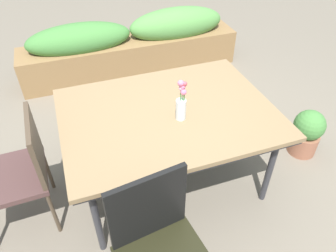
% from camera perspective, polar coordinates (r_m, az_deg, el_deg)
% --- Properties ---
extents(ground_plane, '(12.00, 12.00, 0.00)m').
position_cam_1_polar(ground_plane, '(2.91, 0.79, -7.40)').
color(ground_plane, '#756B5B').
extents(dining_table, '(1.54, 1.15, 0.72)m').
position_cam_1_polar(dining_table, '(2.36, -0.00, 1.61)').
color(dining_table, '#8C704C').
rests_on(dining_table, ground).
extents(chair_near_left, '(0.53, 0.53, 0.94)m').
position_cam_1_polar(chair_near_left, '(1.84, -1.46, -20.56)').
color(chair_near_left, black).
rests_on(chair_near_left, ground).
extents(chair_end_left, '(0.50, 0.50, 0.88)m').
position_cam_1_polar(chair_end_left, '(2.44, -24.85, -6.89)').
color(chair_end_left, '#4E3432').
rests_on(chair_end_left, ground).
extents(flower_vase, '(0.07, 0.07, 0.31)m').
position_cam_1_polar(flower_vase, '(2.20, 2.36, 3.97)').
color(flower_vase, silver).
rests_on(flower_vase, dining_table).
extents(planter_box, '(2.68, 0.48, 0.75)m').
position_cam_1_polar(planter_box, '(4.14, -6.44, 14.00)').
color(planter_box, olive).
rests_on(planter_box, ground).
extents(potted_plant, '(0.28, 0.28, 0.45)m').
position_cam_1_polar(potted_plant, '(3.16, 23.42, -0.98)').
color(potted_plant, '#9E6047').
rests_on(potted_plant, ground).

